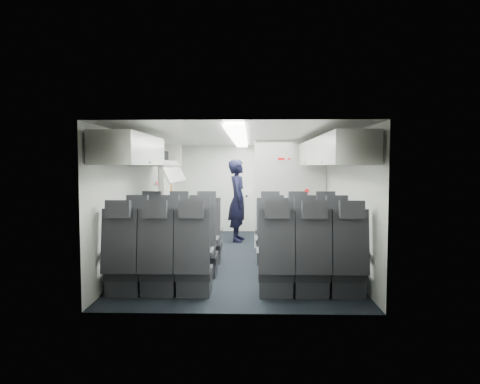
{
  "coord_description": "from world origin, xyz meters",
  "views": [
    {
      "loc": [
        0.2,
        -7.67,
        1.66
      ],
      "look_at": [
        0.0,
        0.4,
        1.15
      ],
      "focal_mm": 32.0,
      "sensor_mm": 36.0,
      "label": 1
    }
  ],
  "objects_px": {
    "seat_row_front": "(239,240)",
    "seat_row_rear": "(235,264)",
    "boarding_door": "(166,198)",
    "carry_on_bag": "(156,158)",
    "seat_row_mid": "(237,250)",
    "flight_attendant": "(238,200)",
    "galley_unit": "(281,194)"
  },
  "relations": [
    {
      "from": "seat_row_rear",
      "to": "galley_unit",
      "type": "xyz_separation_m",
      "value": [
        0.95,
        5.05,
        0.55
      ]
    },
    {
      "from": "seat_row_mid",
      "to": "boarding_door",
      "type": "bearing_deg",
      "value": 118.77
    },
    {
      "from": "flight_attendant",
      "to": "boarding_door",
      "type": "bearing_deg",
      "value": 95.26
    },
    {
      "from": "seat_row_front",
      "to": "boarding_door",
      "type": "distance_m",
      "value": 2.71
    },
    {
      "from": "seat_row_front",
      "to": "boarding_door",
      "type": "height_order",
      "value": "boarding_door"
    },
    {
      "from": "seat_row_front",
      "to": "carry_on_bag",
      "type": "xyz_separation_m",
      "value": [
        -1.45,
        0.26,
        1.38
      ]
    },
    {
      "from": "seat_row_front",
      "to": "seat_row_rear",
      "type": "distance_m",
      "value": 1.8
    },
    {
      "from": "seat_row_front",
      "to": "carry_on_bag",
      "type": "relative_size",
      "value": 8.81
    },
    {
      "from": "galley_unit",
      "to": "boarding_door",
      "type": "distance_m",
      "value": 2.84
    },
    {
      "from": "seat_row_front",
      "to": "carry_on_bag",
      "type": "height_order",
      "value": "carry_on_bag"
    },
    {
      "from": "seat_row_front",
      "to": "seat_row_mid",
      "type": "relative_size",
      "value": 1.0
    },
    {
      "from": "boarding_door",
      "to": "flight_attendant",
      "type": "bearing_deg",
      "value": 1.92
    },
    {
      "from": "seat_row_rear",
      "to": "flight_attendant",
      "type": "bearing_deg",
      "value": 91.05
    },
    {
      "from": "seat_row_front",
      "to": "seat_row_mid",
      "type": "height_order",
      "value": "same"
    },
    {
      "from": "boarding_door",
      "to": "carry_on_bag",
      "type": "xyz_separation_m",
      "value": [
        0.19,
        -1.83,
        0.83
      ]
    },
    {
      "from": "boarding_door",
      "to": "flight_attendant",
      "type": "distance_m",
      "value": 1.57
    },
    {
      "from": "seat_row_rear",
      "to": "flight_attendant",
      "type": "distance_m",
      "value": 3.97
    },
    {
      "from": "galley_unit",
      "to": "flight_attendant",
      "type": "relative_size",
      "value": 1.07
    },
    {
      "from": "flight_attendant",
      "to": "carry_on_bag",
      "type": "xyz_separation_m",
      "value": [
        -1.38,
        -1.88,
        0.89
      ]
    },
    {
      "from": "seat_row_front",
      "to": "galley_unit",
      "type": "bearing_deg",
      "value": 73.72
    },
    {
      "from": "seat_row_front",
      "to": "galley_unit",
      "type": "relative_size",
      "value": 1.75
    },
    {
      "from": "seat_row_rear",
      "to": "carry_on_bag",
      "type": "height_order",
      "value": "carry_on_bag"
    },
    {
      "from": "seat_row_mid",
      "to": "galley_unit",
      "type": "height_order",
      "value": "galley_unit"
    },
    {
      "from": "boarding_door",
      "to": "flight_attendant",
      "type": "height_order",
      "value": "boarding_door"
    },
    {
      "from": "galley_unit",
      "to": "carry_on_bag",
      "type": "bearing_deg",
      "value": -128.71
    },
    {
      "from": "boarding_door",
      "to": "seat_row_front",
      "type": "bearing_deg",
      "value": -51.84
    },
    {
      "from": "boarding_door",
      "to": "carry_on_bag",
      "type": "relative_size",
      "value": 4.92
    },
    {
      "from": "seat_row_front",
      "to": "seat_row_mid",
      "type": "bearing_deg",
      "value": -90.0
    },
    {
      "from": "carry_on_bag",
      "to": "galley_unit",
      "type": "bearing_deg",
      "value": 58.58
    },
    {
      "from": "seat_row_mid",
      "to": "carry_on_bag",
      "type": "xyz_separation_m",
      "value": [
        -1.45,
        1.16,
        1.38
      ]
    },
    {
      "from": "seat_row_rear",
      "to": "seat_row_front",
      "type": "bearing_deg",
      "value": 90.0
    },
    {
      "from": "seat_row_mid",
      "to": "boarding_door",
      "type": "relative_size",
      "value": 1.79
    }
  ]
}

